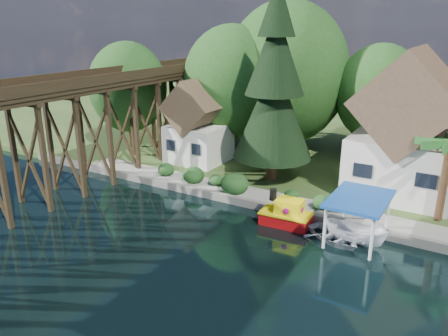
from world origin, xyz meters
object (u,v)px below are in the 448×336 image
(trestle_bridge, at_px, (82,123))
(tugboat, at_px, (287,215))
(boat_white_a, at_px, (334,235))
(boat_canopy, at_px, (357,224))
(shed, at_px, (199,127))
(conifer, at_px, (274,88))
(house_left, at_px, (407,133))

(trestle_bridge, bearing_deg, tugboat, 4.98)
(boat_white_a, height_order, boat_canopy, boat_canopy)
(boat_canopy, bearing_deg, shed, 154.72)
(shed, bearing_deg, conifer, -8.37)
(boat_canopy, bearing_deg, boat_white_a, -167.00)
(conifer, xyz_separation_m, tugboat, (4.22, -6.62, -7.45))
(trestle_bridge, xyz_separation_m, boat_canopy, (22.11, 1.25, -4.02))
(boat_white_a, bearing_deg, shed, 90.11)
(trestle_bridge, relative_size, conifer, 2.76)
(house_left, distance_m, boat_canopy, 10.35)
(shed, distance_m, conifer, 9.32)
(conifer, height_order, boat_white_a, conifer)
(boat_white_a, xyz_separation_m, boat_canopy, (1.30, 0.30, 0.93))
(conifer, distance_m, tugboat, 10.82)
(house_left, distance_m, boat_white_a, 11.17)
(conifer, bearing_deg, tugboat, -57.47)
(shed, xyz_separation_m, boat_canopy, (17.11, -8.08, -2.49))
(boat_white_a, bearing_deg, house_left, 15.58)
(shed, bearing_deg, house_left, 4.77)
(shed, relative_size, conifer, 0.49)
(house_left, bearing_deg, conifer, -164.68)
(house_left, relative_size, conifer, 0.69)
(trestle_bridge, bearing_deg, house_left, 25.21)
(house_left, height_order, boat_canopy, house_left)
(trestle_bridge, relative_size, boat_white_a, 11.47)
(tugboat, height_order, boat_canopy, boat_canopy)
(tugboat, bearing_deg, boat_white_a, -9.31)
(shed, height_order, conifer, conifer)
(shed, distance_m, tugboat, 14.95)
(conifer, bearing_deg, boat_white_a, -43.11)
(house_left, height_order, shed, house_left)
(house_left, xyz_separation_m, conifer, (-9.85, -2.70, 3.05))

